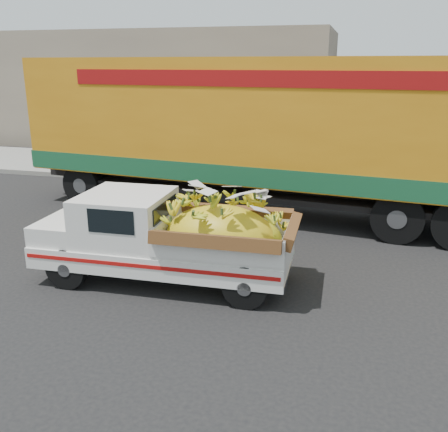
# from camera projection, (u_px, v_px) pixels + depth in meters

# --- Properties ---
(ground) EXTENTS (100.00, 100.00, 0.00)m
(ground) POSITION_uv_depth(u_px,v_px,m) (209.00, 283.00, 8.70)
(ground) COLOR black
(ground) RESTS_ON ground
(curb) EXTENTS (60.00, 0.25, 0.15)m
(curb) POSITION_uv_depth(u_px,v_px,m) (275.00, 188.00, 15.00)
(curb) COLOR gray
(curb) RESTS_ON ground
(sidewalk) EXTENTS (60.00, 4.00, 0.14)m
(sidewalk) POSITION_uv_depth(u_px,v_px,m) (285.00, 174.00, 16.94)
(sidewalk) COLOR gray
(sidewalk) RESTS_ON ground
(building_left) EXTENTS (18.00, 6.00, 5.00)m
(building_left) POSITION_uv_depth(u_px,v_px,m) (138.00, 89.00, 23.67)
(building_left) COLOR gray
(building_left) RESTS_ON ground
(pickup_truck) EXTENTS (4.42, 1.74, 1.53)m
(pickup_truck) POSITION_uv_depth(u_px,v_px,m) (182.00, 238.00, 8.49)
(pickup_truck) COLOR black
(pickup_truck) RESTS_ON ground
(semi_trailer) EXTENTS (12.04, 3.87, 3.80)m
(semi_trailer) POSITION_uv_depth(u_px,v_px,m) (257.00, 129.00, 12.16)
(semi_trailer) COLOR black
(semi_trailer) RESTS_ON ground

